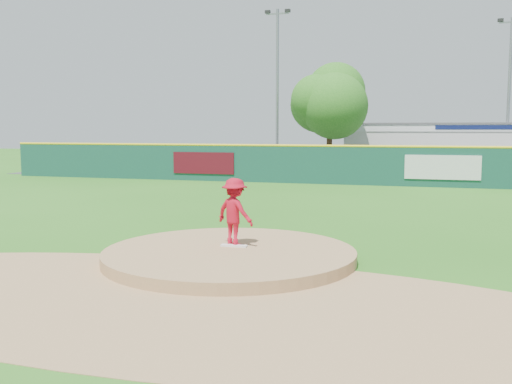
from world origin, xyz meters
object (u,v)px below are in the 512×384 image
(playground_slide, at_px, (133,162))
(light_pole_left, at_px, (277,83))
(light_pole_right, at_px, (509,88))
(van, at_px, (411,164))
(deciduous_tree, at_px, (330,103))
(pool_building_grp, at_px, (456,146))
(pitcher, at_px, (235,212))

(playground_slide, bearing_deg, light_pole_left, 29.92)
(playground_slide, bearing_deg, light_pole_right, 16.37)
(light_pole_left, bearing_deg, van, -12.17)
(van, xyz_separation_m, light_pole_left, (-9.09, 1.96, 5.33))
(playground_slide, relative_size, deciduous_tree, 0.35)
(pool_building_grp, height_order, playground_slide, pool_building_grp)
(pitcher, height_order, light_pole_left, light_pole_left)
(pitcher, relative_size, deciduous_tree, 0.21)
(pitcher, relative_size, light_pole_right, 0.15)
(light_pole_right, bearing_deg, pitcher, -107.55)
(pool_building_grp, bearing_deg, playground_slide, -154.25)
(van, relative_size, playground_slide, 1.98)
(deciduous_tree, bearing_deg, playground_slide, -166.90)
(pitcher, relative_size, van, 0.30)
(deciduous_tree, distance_m, light_pole_right, 11.75)
(playground_slide, distance_m, deciduous_tree, 13.45)
(pool_building_grp, relative_size, playground_slide, 5.95)
(playground_slide, bearing_deg, pool_building_grp, 25.75)
(pitcher, distance_m, light_pole_left, 27.68)
(playground_slide, relative_size, light_pole_left, 0.23)
(deciduous_tree, relative_size, light_pole_left, 0.67)
(deciduous_tree, bearing_deg, pitcher, -85.41)
(light_pole_left, distance_m, light_pole_right, 15.14)
(light_pole_right, bearing_deg, playground_slide, -163.63)
(deciduous_tree, distance_m, light_pole_left, 4.72)
(van, height_order, deciduous_tree, deciduous_tree)
(playground_slide, xyz_separation_m, deciduous_tree, (12.55, 2.92, 3.84))
(pool_building_grp, bearing_deg, van, -112.73)
(pitcher, bearing_deg, light_pole_left, -53.24)
(pitcher, height_order, deciduous_tree, deciduous_tree)
(van, distance_m, deciduous_tree, 6.37)
(pitcher, distance_m, deciduous_tree, 24.89)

